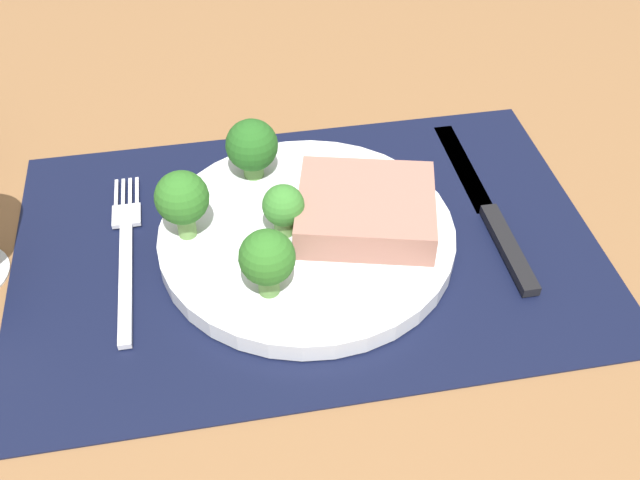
{
  "coord_description": "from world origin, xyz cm",
  "views": [
    {
      "loc": [
        -6.69,
        -43.08,
        42.71
      ],
      "look_at": [
        0.82,
        -1.47,
        1.9
      ],
      "focal_mm": 41.36,
      "sensor_mm": 36.0,
      "label": 1
    }
  ],
  "objects": [
    {
      "name": "ground_plane",
      "position": [
        0.0,
        0.0,
        -1.5
      ],
      "size": [
        140.0,
        110.0,
        3.0
      ],
      "primitive_type": "cube",
      "color": "brown"
    },
    {
      "name": "placemat",
      "position": [
        0.0,
        0.0,
        0.15
      ],
      "size": [
        47.67,
        31.65,
        0.3
      ],
      "primitive_type": "cube",
      "color": "black",
      "rests_on": "ground_plane"
    },
    {
      "name": "plate",
      "position": [
        0.0,
        0.0,
        1.1
      ],
      "size": [
        24.12,
        24.12,
        1.6
      ],
      "primitive_type": "cylinder",
      "color": "silver",
      "rests_on": "placemat"
    },
    {
      "name": "steak",
      "position": [
        4.85,
        0.22,
        3.3
      ],
      "size": [
        12.96,
        12.0,
        2.79
      ],
      "primitive_type": "cube",
      "rotation": [
        0.0,
        0.0,
        -0.25
      ],
      "color": "#9E6B5B",
      "rests_on": "plate"
    },
    {
      "name": "broccoli_center",
      "position": [
        -3.86,
        -6.17,
        5.29
      ],
      "size": [
        4.13,
        4.13,
        5.62
      ],
      "color": "#5B8942",
      "rests_on": "plate"
    },
    {
      "name": "broccoli_near_steak",
      "position": [
        -1.83,
        0.48,
        4.54
      ],
      "size": [
        3.35,
        3.35,
        4.51
      ],
      "color": "#5B8942",
      "rests_on": "plate"
    },
    {
      "name": "broccoli_near_fork",
      "position": [
        -9.52,
        1.1,
        5.61
      ],
      "size": [
        4.24,
        4.24,
        5.99
      ],
      "color": "#6B994C",
      "rests_on": "plate"
    },
    {
      "name": "broccoli_front_edge",
      "position": [
        -3.41,
        7.73,
        5.0
      ],
      "size": [
        4.5,
        4.5,
        5.46
      ],
      "color": "#5B8942",
      "rests_on": "plate"
    },
    {
      "name": "fork",
      "position": [
        -14.67,
        1.42,
        0.55
      ],
      "size": [
        2.4,
        19.2,
        0.5
      ],
      "rotation": [
        0.0,
        0.0,
        -0.05
      ],
      "color": "silver",
      "rests_on": "placemat"
    },
    {
      "name": "knife",
      "position": [
        15.98,
        0.53,
        0.6
      ],
      "size": [
        1.8,
        23.0,
        0.8
      ],
      "rotation": [
        0.0,
        0.0,
        -0.01
      ],
      "color": "black",
      "rests_on": "placemat"
    }
  ]
}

